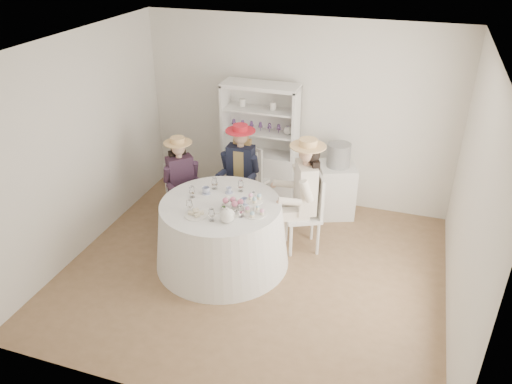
% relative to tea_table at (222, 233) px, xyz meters
% --- Properties ---
extents(ground, '(4.50, 4.50, 0.00)m').
position_rel_tea_table_xyz_m(ground, '(0.43, -0.07, -0.42)').
color(ground, brown).
rests_on(ground, ground).
extents(ceiling, '(4.50, 4.50, 0.00)m').
position_rel_tea_table_xyz_m(ceiling, '(0.43, -0.07, 2.28)').
color(ceiling, white).
rests_on(ceiling, wall_back).
extents(wall_back, '(4.50, 0.00, 4.50)m').
position_rel_tea_table_xyz_m(wall_back, '(0.43, 1.93, 0.93)').
color(wall_back, white).
rests_on(wall_back, ground).
extents(wall_front, '(4.50, 0.00, 4.50)m').
position_rel_tea_table_xyz_m(wall_front, '(0.43, -2.07, 0.93)').
color(wall_front, white).
rests_on(wall_front, ground).
extents(wall_left, '(0.00, 4.50, 4.50)m').
position_rel_tea_table_xyz_m(wall_left, '(-1.82, -0.07, 0.93)').
color(wall_left, white).
rests_on(wall_left, ground).
extents(wall_right, '(0.00, 4.50, 4.50)m').
position_rel_tea_table_xyz_m(wall_right, '(2.68, -0.07, 0.93)').
color(wall_right, white).
rests_on(wall_right, ground).
extents(tea_table, '(1.66, 1.66, 0.84)m').
position_rel_tea_table_xyz_m(tea_table, '(0.00, 0.00, 0.00)').
color(tea_table, white).
rests_on(tea_table, ground).
extents(hutch, '(1.13, 0.53, 1.83)m').
position_rel_tea_table_xyz_m(hutch, '(-0.03, 1.65, 0.23)').
color(hutch, silver).
rests_on(hutch, ground).
extents(side_table, '(0.64, 0.64, 0.77)m').
position_rel_tea_table_xyz_m(side_table, '(1.12, 1.60, -0.03)').
color(side_table, silver).
rests_on(side_table, ground).
extents(hatbox, '(0.42, 0.42, 0.32)m').
position_rel_tea_table_xyz_m(hatbox, '(1.12, 1.60, 0.52)').
color(hatbox, black).
rests_on(hatbox, side_table).
extents(guest_left, '(0.56, 0.56, 1.31)m').
position_rel_tea_table_xyz_m(guest_left, '(-0.83, 0.64, 0.33)').
color(guest_left, silver).
rests_on(guest_left, ground).
extents(guest_mid, '(0.51, 0.54, 1.42)m').
position_rel_tea_table_xyz_m(guest_mid, '(-0.13, 1.05, 0.39)').
color(guest_mid, silver).
rests_on(guest_mid, ground).
extents(guest_right, '(0.65, 0.59, 1.53)m').
position_rel_tea_table_xyz_m(guest_right, '(0.86, 0.60, 0.45)').
color(guest_right, silver).
rests_on(guest_right, ground).
extents(spare_chair, '(0.53, 0.53, 1.02)m').
position_rel_tea_table_xyz_m(spare_chair, '(-0.04, 1.44, 0.13)').
color(spare_chair, silver).
rests_on(spare_chair, ground).
extents(teacup_a, '(0.10, 0.10, 0.08)m').
position_rel_tea_table_xyz_m(teacup_a, '(-0.26, 0.17, 0.46)').
color(teacup_a, white).
rests_on(teacup_a, tea_table).
extents(teacup_b, '(0.09, 0.09, 0.07)m').
position_rel_tea_table_xyz_m(teacup_b, '(0.00, 0.28, 0.45)').
color(teacup_b, white).
rests_on(teacup_b, tea_table).
extents(teacup_c, '(0.12, 0.12, 0.07)m').
position_rel_tea_table_xyz_m(teacup_c, '(0.28, 0.07, 0.46)').
color(teacup_c, white).
rests_on(teacup_c, tea_table).
extents(flower_bowl, '(0.28, 0.28, 0.06)m').
position_rel_tea_table_xyz_m(flower_bowl, '(0.18, -0.10, 0.45)').
color(flower_bowl, white).
rests_on(flower_bowl, tea_table).
extents(flower_arrangement, '(0.18, 0.19, 0.07)m').
position_rel_tea_table_xyz_m(flower_arrangement, '(0.18, -0.08, 0.51)').
color(flower_arrangement, pink).
rests_on(flower_arrangement, tea_table).
extents(table_teapot, '(0.24, 0.17, 0.18)m').
position_rel_tea_table_xyz_m(table_teapot, '(0.22, -0.35, 0.50)').
color(table_teapot, white).
rests_on(table_teapot, tea_table).
extents(sandwich_plate, '(0.27, 0.27, 0.06)m').
position_rel_tea_table_xyz_m(sandwich_plate, '(-0.16, -0.34, 0.44)').
color(sandwich_plate, white).
rests_on(sandwich_plate, tea_table).
extents(cupcake_stand, '(0.26, 0.26, 0.25)m').
position_rel_tea_table_xyz_m(cupcake_stand, '(0.46, -0.11, 0.51)').
color(cupcake_stand, white).
rests_on(cupcake_stand, tea_table).
extents(stemware_set, '(0.83, 0.83, 0.15)m').
position_rel_tea_table_xyz_m(stemware_set, '(0.00, 0.00, 0.50)').
color(stemware_set, white).
rests_on(stemware_set, tea_table).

